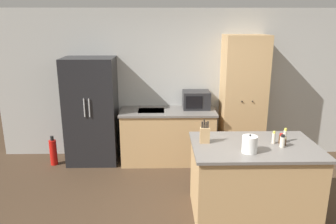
{
  "coord_description": "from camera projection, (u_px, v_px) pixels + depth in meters",
  "views": [
    {
      "loc": [
        -0.7,
        -3.4,
        2.39
      ],
      "look_at": [
        -0.61,
        1.4,
        1.05
      ],
      "focal_mm": 35.0,
      "sensor_mm": 36.0,
      "label": 1
    }
  ],
  "objects": [
    {
      "name": "spice_bottle_pale_salt",
      "position": [
        285.0,
        142.0,
        3.93
      ],
      "size": [
        0.04,
        0.04,
        0.1
      ],
      "color": "#563319",
      "rests_on": "kitchen_island"
    },
    {
      "name": "spice_bottle_short_red",
      "position": [
        274.0,
        138.0,
        3.98
      ],
      "size": [
        0.04,
        0.04,
        0.16
      ],
      "color": "beige",
      "rests_on": "kitchen_island"
    },
    {
      "name": "spice_bottle_tall_dark",
      "position": [
        281.0,
        139.0,
        3.99
      ],
      "size": [
        0.05,
        0.05,
        0.13
      ],
      "color": "#563319",
      "rests_on": "kitchen_island"
    },
    {
      "name": "spice_bottle_green_herb",
      "position": [
        282.0,
        141.0,
        3.87
      ],
      "size": [
        0.06,
        0.06,
        0.15
      ],
      "color": "beige",
      "rests_on": "kitchen_island"
    },
    {
      "name": "fire_extinguisher",
      "position": [
        53.0,
        152.0,
        5.59
      ],
      "size": [
        0.12,
        0.12,
        0.52
      ],
      "color": "red",
      "rests_on": "ground_plane"
    },
    {
      "name": "microwave",
      "position": [
        196.0,
        100.0,
        5.66
      ],
      "size": [
        0.46,
        0.37,
        0.3
      ],
      "color": "#232326",
      "rests_on": "back_counter"
    },
    {
      "name": "kettle",
      "position": [
        250.0,
        144.0,
        3.7
      ],
      "size": [
        0.17,
        0.17,
        0.22
      ],
      "color": "white",
      "rests_on": "kitchen_island"
    },
    {
      "name": "spice_bottle_amber_oil",
      "position": [
        285.0,
        135.0,
        4.04
      ],
      "size": [
        0.04,
        0.04,
        0.17
      ],
      "color": "beige",
      "rests_on": "kitchen_island"
    },
    {
      "name": "refrigerator",
      "position": [
        92.0,
        111.0,
        5.57
      ],
      "size": [
        0.85,
        0.65,
        1.81
      ],
      "color": "black",
      "rests_on": "ground_plane"
    },
    {
      "name": "knife_block",
      "position": [
        205.0,
        135.0,
        4.0
      ],
      "size": [
        0.12,
        0.08,
        0.3
      ],
      "color": "tan",
      "rests_on": "kitchen_island"
    },
    {
      "name": "pantry_cabinet",
      "position": [
        243.0,
        100.0,
        5.59
      ],
      "size": [
        0.71,
        0.59,
        2.17
      ],
      "color": "tan",
      "rests_on": "ground_plane"
    },
    {
      "name": "kitchen_island",
      "position": [
        252.0,
        180.0,
        4.08
      ],
      "size": [
        1.52,
        1.01,
        0.94
      ],
      "color": "tan",
      "rests_on": "ground_plane"
    },
    {
      "name": "back_counter",
      "position": [
        168.0,
        136.0,
        5.69
      ],
      "size": [
        1.62,
        0.7,
        0.92
      ],
      "color": "tan",
      "rests_on": "ground_plane"
    },
    {
      "name": "wall_back",
      "position": [
        201.0,
        84.0,
        5.82
      ],
      "size": [
        7.2,
        0.06,
        2.6
      ],
      "color": "#B2B2AD",
      "rests_on": "ground_plane"
    }
  ]
}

